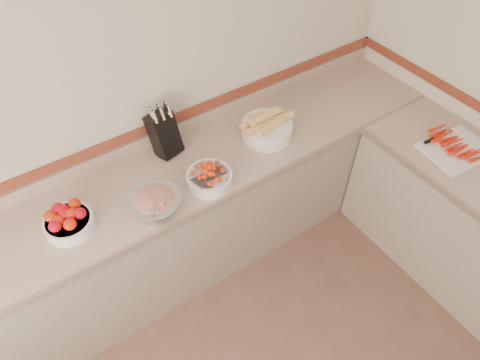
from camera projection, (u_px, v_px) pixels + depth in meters
back_wall at (125, 100)px, 2.44m from camera, size 4.00×0.00×4.00m
counter_back at (170, 227)px, 2.88m from camera, size 4.00×0.65×1.08m
knife_block at (164, 133)px, 2.62m from camera, size 0.19×0.21×0.37m
tomato_bowl at (68, 220)px, 2.28m from camera, size 0.27×0.27×0.13m
cherry_tomato_bowl at (209, 177)px, 2.51m from camera, size 0.28×0.28×0.15m
corn_bowl at (267, 127)px, 2.78m from camera, size 0.37×0.34×0.20m
rhubarb_bowl at (155, 204)px, 2.32m from camera, size 0.30×0.30×0.17m
cutting_board at (455, 147)px, 2.73m from camera, size 0.45×0.39×0.06m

